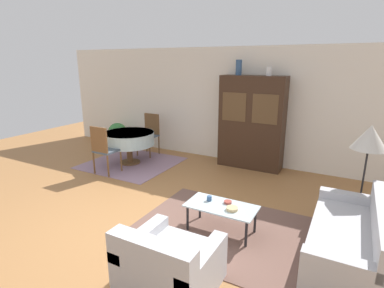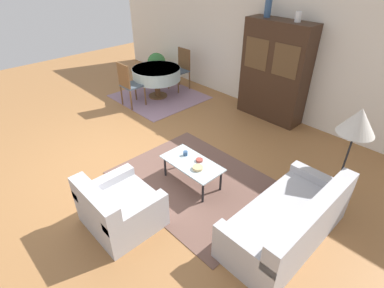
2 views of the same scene
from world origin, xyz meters
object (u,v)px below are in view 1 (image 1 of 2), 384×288
floor_lamp (370,139)px  coffee_table (221,208)px  display_cabinet (252,123)px  dining_chair_near (103,147)px  dining_table (129,139)px  bowl_small (228,202)px  cup (209,198)px  armchair (168,266)px  couch (352,241)px  bowl (232,209)px  potted_plant (118,134)px  dining_chair_far (150,132)px  vase_tall (239,67)px  vase_short (269,71)px

floor_lamp → coffee_table: bearing=-141.3°
display_cabinet → dining_chair_near: size_ratio=1.97×
dining_table → bowl_small: bearing=-27.2°
dining_chair_near → cup: bearing=-16.4°
armchair → display_cabinet: display_cabinet is taller
couch → bowl: (-1.47, -0.17, 0.14)m
armchair → dining_chair_near: size_ratio=0.89×
cup → potted_plant: bearing=147.6°
dining_chair_far → vase_tall: (2.24, 0.32, 1.63)m
dining_chair_far → potted_plant: dining_chair_far is taller
coffee_table → vase_short: 3.40m
display_cabinet → dining_chair_far: size_ratio=1.97×
couch → dining_chair_far: 5.36m
bowl → vase_tall: size_ratio=0.48×
armchair → cup: 1.39m
display_cabinet → dining_chair_near: bearing=-142.9°
vase_tall → vase_short: 0.68m
couch → vase_short: bearing=33.8°
cup → potted_plant: size_ratio=0.10×
armchair → cup: (-0.17, 1.37, 0.16)m
couch → dining_chair_far: (-4.76, 2.44, 0.32)m
potted_plant → couch: bearing=-23.0°
display_cabinet → bowl_small: (0.56, -2.77, -0.61)m
dining_chair_far → bowl_small: size_ratio=9.42×
bowl → armchair: bearing=-100.1°
armchair → vase_tall: bearing=101.1°
coffee_table → vase_short: size_ratio=5.46×
display_cabinet → dining_table: (-2.60, -1.14, -0.43)m
coffee_table → potted_plant: (-4.28, 2.64, 0.03)m
dining_chair_near → vase_tall: vase_tall is taller
dining_table → potted_plant: (-1.17, 0.90, -0.21)m
dining_chair_far → potted_plant: 1.19m
display_cabinet → armchair: bearing=-83.7°
couch → armchair: 2.22m
couch → vase_short: (-1.85, 2.76, 1.88)m
cup → display_cabinet: bearing=95.9°
armchair → vase_tall: (-0.82, 4.19, 1.95)m
coffee_table → bowl: bowl is taller
armchair → display_cabinet: (-0.46, 4.19, 0.75)m
floor_lamp → vase_tall: bearing=149.9°
bowl → display_cabinet: bearing=103.2°
vase_tall → dining_chair_far: bearing=-171.9°
vase_tall → dining_chair_near: bearing=-138.7°
dining_chair_near → potted_plant: (-1.17, 1.72, -0.21)m
potted_plant → armchair: bearing=-43.0°
coffee_table → cup: cup is taller
couch → bowl: size_ratio=11.46×
coffee_table → cup: (-0.22, 0.06, 0.08)m
dining_table → cup: bearing=-30.1°
armchair → vase_tall: vase_tall is taller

